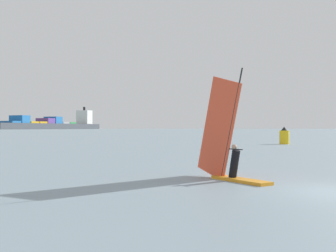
{
  "coord_description": "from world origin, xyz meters",
  "views": [
    {
      "loc": [
        -3.58,
        -13.49,
        2.1
      ],
      "look_at": [
        -7.51,
        9.85,
        2.21
      ],
      "focal_mm": 41.99,
      "sensor_mm": 36.0,
      "label": 1
    }
  ],
  "objects": [
    {
      "name": "windsurfer",
      "position": [
        -3.82,
        2.58,
        1.22
      ],
      "size": [
        3.04,
        3.23,
        4.55
      ],
      "rotation": [
        0.0,
        0.0,
        5.46
      ],
      "color": "orange",
      "rests_on": "ground_plane"
    },
    {
      "name": "cargo_ship",
      "position": [
        -274.58,
        545.28,
        7.71
      ],
      "size": [
        78.35,
        219.71,
        37.66
      ],
      "rotation": [
        0.0,
        0.0,
        4.47
      ],
      "color": "#3F444C",
      "rests_on": "ground_plane"
    },
    {
      "name": "distant_headland",
      "position": [
        170.01,
        1291.44,
        26.45
      ],
      "size": [
        688.86,
        492.32,
        52.9
      ],
      "primitive_type": "cube",
      "rotation": [
        0.0,
        0.0,
        0.21
      ],
      "color": "#60665B",
      "rests_on": "ground_plane"
    },
    {
      "name": "channel_buoy",
      "position": [
        2.79,
        38.65,
        1.01
      ],
      "size": [
        1.21,
        1.21,
        2.24
      ],
      "color": "yellow",
      "rests_on": "ground_plane"
    }
  ]
}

